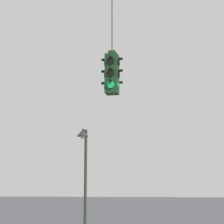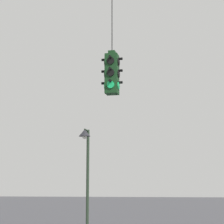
% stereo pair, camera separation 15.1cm
% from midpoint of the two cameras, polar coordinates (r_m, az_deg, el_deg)
% --- Properties ---
extents(traffic_light_over_intersection, '(0.58, 0.58, 3.01)m').
position_cam_midpoint_polar(traffic_light_over_intersection, '(11.86, -0.37, 5.09)').
color(traffic_light_over_intersection, '#143819').
extents(street_lamp, '(0.48, 0.82, 4.58)m').
position_cam_midpoint_polar(street_lamp, '(18.04, -3.93, -5.88)').
color(street_lamp, '#233323').
rests_on(street_lamp, ground_plane).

